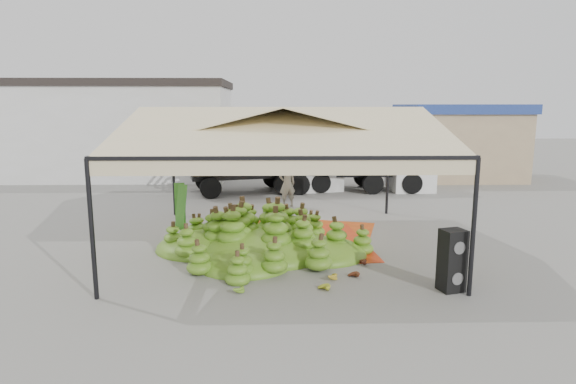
{
  "coord_description": "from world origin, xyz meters",
  "views": [
    {
      "loc": [
        -0.14,
        -13.76,
        4.06
      ],
      "look_at": [
        0.2,
        1.5,
        1.3
      ],
      "focal_mm": 30.0,
      "sensor_mm": 36.0,
      "label": 1
    }
  ],
  "objects_px": {
    "vendor": "(287,184)",
    "truck_right": "(362,159)",
    "truck_left": "(272,160)",
    "banana_heap": "(264,230)",
    "speaker_stack": "(452,260)"
  },
  "relations": [
    {
      "from": "vendor",
      "to": "truck_right",
      "type": "distance_m",
      "value": 5.33
    },
    {
      "from": "banana_heap",
      "to": "truck_left",
      "type": "height_order",
      "value": "truck_left"
    },
    {
      "from": "banana_heap",
      "to": "vendor",
      "type": "bearing_deg",
      "value": 82.69
    },
    {
      "from": "banana_heap",
      "to": "speaker_stack",
      "type": "distance_m",
      "value": 5.12
    },
    {
      "from": "truck_left",
      "to": "truck_right",
      "type": "xyz_separation_m",
      "value": [
        4.34,
        0.19,
        0.03
      ]
    },
    {
      "from": "banana_heap",
      "to": "truck_left",
      "type": "xyz_separation_m",
      "value": [
        0.14,
        9.76,
        0.82
      ]
    },
    {
      "from": "truck_left",
      "to": "truck_right",
      "type": "distance_m",
      "value": 4.34
    },
    {
      "from": "truck_right",
      "to": "speaker_stack",
      "type": "bearing_deg",
      "value": -93.02
    },
    {
      "from": "banana_heap",
      "to": "vendor",
      "type": "xyz_separation_m",
      "value": [
        0.79,
        6.14,
        0.28
      ]
    },
    {
      "from": "banana_heap",
      "to": "truck_left",
      "type": "bearing_deg",
      "value": 89.16
    },
    {
      "from": "vendor",
      "to": "truck_right",
      "type": "xyz_separation_m",
      "value": [
        3.69,
        3.81,
        0.57
      ]
    },
    {
      "from": "vendor",
      "to": "truck_right",
      "type": "relative_size",
      "value": 0.26
    },
    {
      "from": "vendor",
      "to": "truck_left",
      "type": "bearing_deg",
      "value": -101.88
    },
    {
      "from": "banana_heap",
      "to": "truck_left",
      "type": "relative_size",
      "value": 0.83
    },
    {
      "from": "banana_heap",
      "to": "truck_right",
      "type": "xyz_separation_m",
      "value": [
        4.48,
        9.95,
        0.85
      ]
    }
  ]
}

